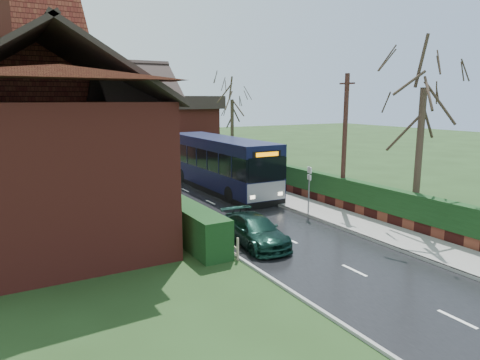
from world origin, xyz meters
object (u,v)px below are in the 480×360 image
car_silver (153,189)px  telegraph_pole (344,142)px  bus (220,164)px  bus_stop_sign (309,184)px  car_green (255,230)px  brick_house (49,138)px

car_silver → telegraph_pole: telegraph_pole is taller
bus → bus_stop_sign: (1.00, -8.35, -0.02)m
car_silver → bus_stop_sign: bearing=-60.9°
car_green → bus_stop_sign: (4.80, 2.43, 1.15)m
brick_house → car_green: bearing=-42.4°
bus_stop_sign → brick_house: bearing=173.7°
telegraph_pole → bus_stop_sign: bearing=176.6°
car_green → car_silver: bearing=101.7°
brick_house → bus_stop_sign: size_ratio=5.47×
brick_house → car_green: brick_house is taller
bus → car_green: 11.49m
bus → bus_stop_sign: size_ratio=4.42×
brick_house → car_green: (7.13, -6.51, -3.76)m
bus → car_silver: (-5.00, -0.85, -1.06)m
bus → telegraph_pole: telegraph_pole is taller
car_green → bus_stop_sign: 5.50m
car_silver → car_green: 10.01m
bus → telegraph_pole: bearing=-66.0°
brick_house → car_silver: brick_house is taller
brick_house → car_green: 10.36m
brick_house → bus_stop_sign: (11.93, -4.08, -2.62)m
bus_stop_sign → bus: bearing=109.4°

